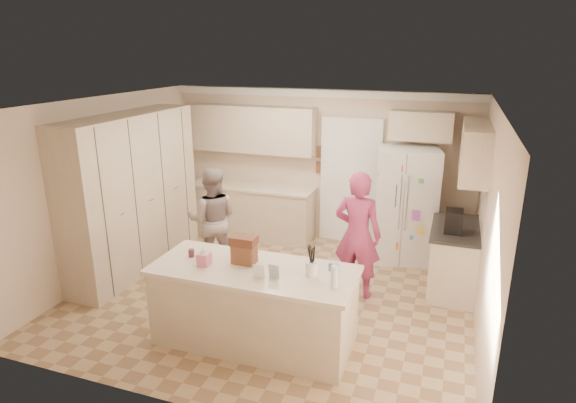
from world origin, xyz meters
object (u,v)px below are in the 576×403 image
(refrigerator, at_px, (406,205))
(dollhouse_body, at_px, (244,254))
(island_base, at_px, (254,307))
(utensil_crock, at_px, (311,269))
(teen_girl, at_px, (358,235))
(teen_boy, at_px, (212,219))
(tissue_box, at_px, (204,259))
(coffee_maker, at_px, (454,221))

(refrigerator, height_order, dollhouse_body, refrigerator)
(island_base, distance_m, utensil_crock, 0.86)
(teen_girl, bearing_deg, teen_boy, 0.96)
(tissue_box, relative_size, teen_girl, 0.08)
(island_base, height_order, teen_boy, teen_boy)
(coffee_maker, xyz_separation_m, teen_boy, (-3.40, -0.30, -0.28))
(island_base, bearing_deg, teen_girl, 60.03)
(refrigerator, relative_size, tissue_box, 12.86)
(coffee_maker, relative_size, teen_girl, 0.17)
(island_base, distance_m, teen_girl, 1.78)
(utensil_crock, bearing_deg, refrigerator, 76.48)
(refrigerator, xyz_separation_m, coffee_maker, (0.71, -1.00, 0.17))
(utensil_crock, bearing_deg, coffee_maker, 52.88)
(refrigerator, xyz_separation_m, tissue_box, (-1.89, -3.00, 0.10))
(coffee_maker, xyz_separation_m, utensil_crock, (-1.40, -1.85, -0.07))
(tissue_box, xyz_separation_m, teen_boy, (-0.80, 1.70, -0.20))
(coffee_maker, distance_m, utensil_crock, 2.32)
(island_base, distance_m, teen_boy, 2.12)
(refrigerator, relative_size, dollhouse_body, 6.92)
(island_base, bearing_deg, refrigerator, 65.29)
(island_base, xyz_separation_m, teen_boy, (-1.35, 1.60, 0.35))
(island_base, relative_size, tissue_box, 15.71)
(teen_boy, height_order, teen_girl, teen_girl)
(teen_boy, bearing_deg, island_base, 109.16)
(coffee_maker, xyz_separation_m, island_base, (-2.05, -1.90, -0.63))
(coffee_maker, relative_size, dollhouse_body, 1.15)
(tissue_box, distance_m, dollhouse_body, 0.45)
(dollhouse_body, xyz_separation_m, teen_boy, (-1.20, 1.50, -0.24))
(refrigerator, xyz_separation_m, utensil_crock, (-0.69, -2.85, 0.10))
(coffee_maker, height_order, utensil_crock, coffee_maker)
(teen_girl, bearing_deg, dollhouse_body, 57.72)
(coffee_maker, height_order, tissue_box, coffee_maker)
(island_base, bearing_deg, utensil_crock, 4.40)
(dollhouse_body, bearing_deg, utensil_crock, -3.58)
(utensil_crock, height_order, tissue_box, utensil_crock)
(island_base, distance_m, tissue_box, 0.79)
(utensil_crock, distance_m, dollhouse_body, 0.80)
(tissue_box, distance_m, teen_boy, 1.89)
(utensil_crock, relative_size, tissue_box, 1.07)
(coffee_maker, height_order, teen_boy, teen_boy)
(refrigerator, height_order, island_base, refrigerator)
(refrigerator, distance_m, teen_girl, 1.49)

